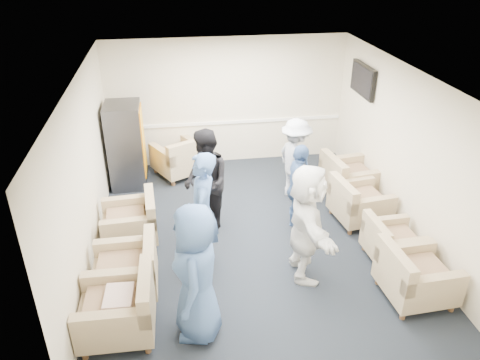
{
  "coord_description": "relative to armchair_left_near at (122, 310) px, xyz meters",
  "views": [
    {
      "loc": [
        -1.18,
        -6.42,
        4.47
      ],
      "look_at": [
        -0.16,
        0.2,
        0.95
      ],
      "focal_mm": 35.0,
      "sensor_mm": 36.0,
      "label": 1
    }
  ],
  "objects": [
    {
      "name": "floor",
      "position": [
        1.96,
        1.89,
        -0.36
      ],
      "size": [
        6.0,
        6.0,
        0.0
      ],
      "primitive_type": "plane",
      "color": "black",
      "rests_on": "ground"
    },
    {
      "name": "ceiling",
      "position": [
        1.96,
        1.89,
        2.34
      ],
      "size": [
        6.0,
        6.0,
        0.0
      ],
      "primitive_type": "plane",
      "rotation": [
        3.14,
        0.0,
        0.0
      ],
      "color": "silver",
      "rests_on": "back_wall"
    },
    {
      "name": "back_wall",
      "position": [
        1.96,
        4.89,
        0.99
      ],
      "size": [
        5.0,
        0.02,
        2.7
      ],
      "primitive_type": "cube",
      "color": "beige",
      "rests_on": "floor"
    },
    {
      "name": "front_wall",
      "position": [
        1.96,
        -1.11,
        0.99
      ],
      "size": [
        5.0,
        0.02,
        2.7
      ],
      "primitive_type": "cube",
      "color": "beige",
      "rests_on": "floor"
    },
    {
      "name": "left_wall",
      "position": [
        -0.54,
        1.89,
        0.99
      ],
      "size": [
        0.02,
        6.0,
        2.7
      ],
      "primitive_type": "cube",
      "color": "beige",
      "rests_on": "floor"
    },
    {
      "name": "right_wall",
      "position": [
        4.46,
        1.89,
        0.99
      ],
      "size": [
        0.02,
        6.0,
        2.7
      ],
      "primitive_type": "cube",
      "color": "beige",
      "rests_on": "floor"
    },
    {
      "name": "chair_rail",
      "position": [
        1.96,
        4.87,
        0.54
      ],
      "size": [
        4.98,
        0.04,
        0.06
      ],
      "primitive_type": "cube",
      "color": "white",
      "rests_on": "back_wall"
    },
    {
      "name": "tv",
      "position": [
        4.39,
        3.69,
        1.68
      ],
      "size": [
        0.1,
        1.0,
        0.58
      ],
      "color": "black",
      "rests_on": "right_wall"
    },
    {
      "name": "armchair_left_near",
      "position": [
        0.0,
        0.0,
        0.0
      ],
      "size": [
        0.93,
        0.93,
        0.73
      ],
      "rotation": [
        0.0,
        0.0,
        -1.59
      ],
      "color": "tan",
      "rests_on": "floor"
    },
    {
      "name": "armchair_left_mid",
      "position": [
        0.05,
        0.78,
        -0.02
      ],
      "size": [
        0.87,
        0.87,
        0.7
      ],
      "rotation": [
        0.0,
        0.0,
        -1.57
      ],
      "color": "tan",
      "rests_on": "floor"
    },
    {
      "name": "armchair_left_far",
      "position": [
        0.04,
        2.04,
        -0.02
      ],
      "size": [
        0.91,
        0.91,
        0.68
      ],
      "rotation": [
        0.0,
        0.0,
        -1.51
      ],
      "color": "tan",
      "rests_on": "floor"
    },
    {
      "name": "armchair_right_near",
      "position": [
        3.86,
        0.05,
        -0.01
      ],
      "size": [
        0.92,
        0.92,
        0.7
      ],
      "rotation": [
        0.0,
        0.0,
        1.62
      ],
      "color": "tan",
      "rests_on": "floor"
    },
    {
      "name": "armchair_right_midnear",
      "position": [
        3.94,
        0.91,
        -0.06
      ],
      "size": [
        0.79,
        0.79,
        0.61
      ],
      "rotation": [
        0.0,
        0.0,
        1.62
      ],
      "color": "tan",
      "rests_on": "floor"
    },
    {
      "name": "armchair_right_midfar",
      "position": [
        3.85,
        2.05,
        -0.02
      ],
      "size": [
        0.97,
        0.97,
        0.69
      ],
      "rotation": [
        0.0,
        0.0,
        1.7
      ],
      "color": "tan",
      "rests_on": "floor"
    },
    {
      "name": "armchair_right_far",
      "position": [
        3.99,
        2.92,
        -0.0
      ],
      "size": [
        1.02,
        1.02,
        0.72
      ],
      "rotation": [
        0.0,
        0.0,
        1.71
      ],
      "color": "tan",
      "rests_on": "floor"
    },
    {
      "name": "armchair_corner",
      "position": [
        0.9,
        4.3,
        -0.0
      ],
      "size": [
        1.23,
        1.23,
        0.73
      ],
      "rotation": [
        0.0,
        0.0,
        3.63
      ],
      "color": "tan",
      "rests_on": "floor"
    },
    {
      "name": "vending_machine",
      "position": [
        -0.14,
        4.07,
        0.48
      ],
      "size": [
        0.68,
        0.79,
        1.68
      ],
      "color": "#47484E",
      "rests_on": "floor"
    },
    {
      "name": "backpack",
      "position": [
        0.92,
        1.14,
        -0.12
      ],
      "size": [
        0.28,
        0.21,
        0.46
      ],
      "rotation": [
        0.0,
        0.0,
        0.05
      ],
      "color": "black",
      "rests_on": "floor"
    },
    {
      "name": "pillow",
      "position": [
        -0.01,
        0.0,
        0.18
      ],
      "size": [
        0.36,
        0.47,
        0.13
      ],
      "primitive_type": "cube",
      "rotation": [
        0.0,
        0.0,
        -1.62
      ],
      "color": "beige",
      "rests_on": "armchair_left_near"
    },
    {
      "name": "person_front_left",
      "position": [
        0.94,
        -0.12,
        0.55
      ],
      "size": [
        0.72,
        0.97,
        1.83
      ],
      "primitive_type": "imported",
      "rotation": [
        0.0,
        0.0,
        -1.73
      ],
      "color": "#3E5E96",
      "rests_on": "floor"
    },
    {
      "name": "person_mid_left",
      "position": [
        1.12,
        1.2,
        0.57
      ],
      "size": [
        0.54,
        0.74,
        1.86
      ],
      "primitive_type": "imported",
      "rotation": [
        0.0,
        0.0,
        -1.72
      ],
      "color": "#3E5E96",
      "rests_on": "floor"
    },
    {
      "name": "person_back_left",
      "position": [
        1.26,
        2.26,
        0.52
      ],
      "size": [
        0.88,
        1.01,
        1.77
      ],
      "primitive_type": "imported",
      "rotation": [
        0.0,
        0.0,
        -1.29
      ],
      "color": "black",
      "rests_on": "floor"
    },
    {
      "name": "person_back_right",
      "position": [
        2.98,
        3.04,
        0.42
      ],
      "size": [
        0.8,
        1.12,
        1.58
      ],
      "primitive_type": "imported",
      "rotation": [
        0.0,
        0.0,
        1.8
      ],
      "color": "white",
      "rests_on": "floor"
    },
    {
      "name": "person_mid_right",
      "position": [
        2.75,
        1.94,
        0.42
      ],
      "size": [
        0.4,
        0.92,
        1.56
      ],
      "primitive_type": "imported",
      "rotation": [
        0.0,
        0.0,
        1.55
      ],
      "color": "#3E5E96",
      "rests_on": "floor"
    },
    {
      "name": "person_front_right",
      "position": [
        2.55,
        0.79,
        0.53
      ],
      "size": [
        0.66,
        1.69,
        1.78
      ],
      "primitive_type": "imported",
      "rotation": [
        0.0,
        0.0,
        1.49
      ],
      "color": "white",
      "rests_on": "floor"
    }
  ]
}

